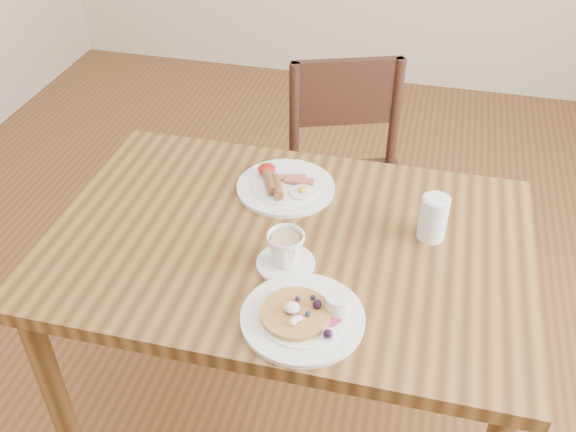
{
  "coord_description": "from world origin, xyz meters",
  "views": [
    {
      "loc": [
        0.29,
        -1.2,
        1.78
      ],
      "look_at": [
        0.0,
        0.0,
        0.82
      ],
      "focal_mm": 40.0,
      "sensor_mm": 36.0,
      "label": 1
    }
  ],
  "objects_px": {
    "pancake_plate": "(305,315)",
    "chair_far": "(348,179)",
    "teacup_saucer": "(286,251)",
    "dining_table": "(288,267)",
    "breakfast_plate": "(284,186)",
    "water_glass": "(433,218)"
  },
  "relations": [
    {
      "from": "chair_far",
      "to": "pancake_plate",
      "type": "relative_size",
      "value": 3.26
    },
    {
      "from": "dining_table",
      "to": "chair_far",
      "type": "xyz_separation_m",
      "value": [
        0.06,
        0.67,
        -0.16
      ]
    },
    {
      "from": "dining_table",
      "to": "water_glass",
      "type": "distance_m",
      "value": 0.39
    },
    {
      "from": "chair_far",
      "to": "water_glass",
      "type": "relative_size",
      "value": 7.51
    },
    {
      "from": "chair_far",
      "to": "water_glass",
      "type": "height_order",
      "value": "chair_far"
    },
    {
      "from": "dining_table",
      "to": "water_glass",
      "type": "xyz_separation_m",
      "value": [
        0.34,
        0.09,
        0.16
      ]
    },
    {
      "from": "dining_table",
      "to": "pancake_plate",
      "type": "relative_size",
      "value": 4.44
    },
    {
      "from": "teacup_saucer",
      "to": "pancake_plate",
      "type": "bearing_deg",
      "value": -62.67
    },
    {
      "from": "teacup_saucer",
      "to": "breakfast_plate",
      "type": "bearing_deg",
      "value": 104.75
    },
    {
      "from": "chair_far",
      "to": "teacup_saucer",
      "type": "height_order",
      "value": "chair_far"
    },
    {
      "from": "chair_far",
      "to": "teacup_saucer",
      "type": "xyz_separation_m",
      "value": [
        -0.04,
        -0.77,
        0.3
      ]
    },
    {
      "from": "chair_far",
      "to": "water_glass",
      "type": "xyz_separation_m",
      "value": [
        0.29,
        -0.58,
        0.32
      ]
    },
    {
      "from": "teacup_saucer",
      "to": "dining_table",
      "type": "bearing_deg",
      "value": 100.61
    },
    {
      "from": "dining_table",
      "to": "pancake_plate",
      "type": "height_order",
      "value": "pancake_plate"
    },
    {
      "from": "dining_table",
      "to": "breakfast_plate",
      "type": "bearing_deg",
      "value": 106.67
    },
    {
      "from": "breakfast_plate",
      "to": "teacup_saucer",
      "type": "height_order",
      "value": "teacup_saucer"
    },
    {
      "from": "pancake_plate",
      "to": "water_glass",
      "type": "distance_m",
      "value": 0.43
    },
    {
      "from": "pancake_plate",
      "to": "teacup_saucer",
      "type": "bearing_deg",
      "value": 117.33
    },
    {
      "from": "chair_far",
      "to": "pancake_plate",
      "type": "height_order",
      "value": "chair_far"
    },
    {
      "from": "pancake_plate",
      "to": "breakfast_plate",
      "type": "bearing_deg",
      "value": 109.37
    },
    {
      "from": "water_glass",
      "to": "chair_far",
      "type": "bearing_deg",
      "value": 116.64
    },
    {
      "from": "pancake_plate",
      "to": "chair_far",
      "type": "bearing_deg",
      "value": 92.83
    }
  ]
}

